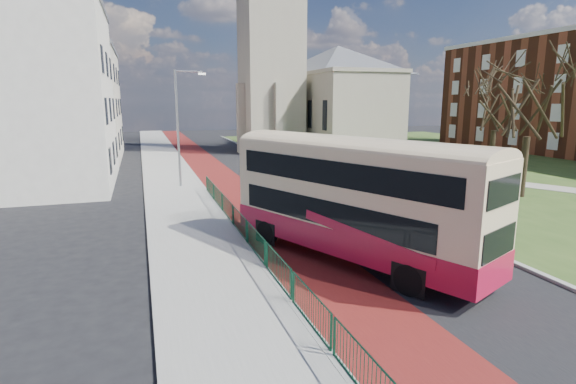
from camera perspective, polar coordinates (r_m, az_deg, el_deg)
name	(u,v)px	position (r m, az deg, el deg)	size (l,w,h in m)	color
ground	(350,269)	(16.87, 7.87, -9.71)	(160.00, 160.00, 0.00)	black
road_carriageway	(256,179)	(35.65, -4.10, 1.72)	(9.00, 120.00, 0.01)	black
bus_lane	(222,180)	(35.10, -8.38, 1.47)	(3.40, 120.00, 0.01)	#591414
pavement_west	(171,182)	(34.66, -14.58, 1.18)	(4.00, 120.00, 0.12)	gray
kerb_west	(198,181)	(34.83, -11.30, 1.39)	(0.25, 120.00, 0.13)	#999993
kerb_east	(302,171)	(38.86, 1.76, 2.65)	(0.25, 80.00, 0.13)	#999993
grass_green	(489,162)	(49.28, 24.11, 3.49)	(40.00, 80.00, 0.04)	#2F4D1B
footpath	(543,187)	(36.69, 29.65, 0.58)	(2.20, 36.00, 0.03)	#9E998C
pedestrian_railing	(247,232)	(19.33, -5.29, -5.12)	(0.07, 24.00, 1.12)	#0D3A26
gothic_church	(308,40)	(56.08, 2.52, 18.78)	(16.38, 18.00, 40.00)	gray
street_block_near	(32,94)	(36.74, -29.73, 10.75)	(10.30, 14.30, 13.00)	beige
street_block_far	(67,103)	(52.54, -26.27, 10.05)	(10.30, 16.30, 11.50)	beige
streetlamp	(180,122)	(32.22, -13.58, 8.59)	(2.13, 0.18, 8.00)	gray
bus	(353,194)	(17.09, 8.27, -0.30)	(6.84, 11.00, 4.57)	#A90F31
winter_tree_near	(532,87)	(31.85, 28.58, 11.58)	(8.82, 8.82, 9.84)	#302618
winter_tree_far	(497,99)	(44.04, 24.97, 10.61)	(6.31, 6.31, 8.84)	black
litter_bin	(483,187)	(32.10, 23.57, 0.56)	(0.74, 0.74, 0.90)	black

